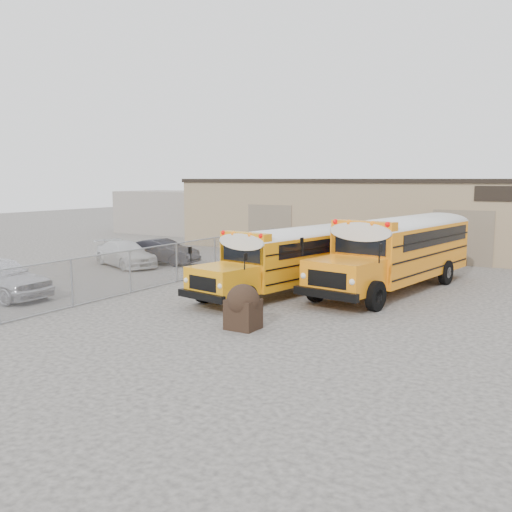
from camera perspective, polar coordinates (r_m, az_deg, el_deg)
The scene contains 9 objects.
ground at distance 20.40m, azimuth -0.03°, elevation -5.50°, with size 120.00×120.00×0.00m, color #393734.
warehouse at distance 38.46m, azimuth 15.61°, elevation 4.02°, with size 30.20×10.20×4.67m.
chainlink_fence at distance 26.06m, azimuth -7.94°, elevation -0.66°, with size 0.07×18.07×1.81m.
distant_building_left at distance 50.70m, azimuth -8.50°, elevation 4.40°, with size 8.00×6.00×3.60m, color gray.
school_bus_left at distance 28.18m, azimuth 10.47°, elevation 1.28°, with size 3.88×9.50×2.71m.
school_bus_right at distance 30.89m, azimuth 19.19°, elevation 1.98°, with size 4.08×10.92×3.12m.
tarp_bundle at distance 17.83m, azimuth -1.30°, elevation -5.03°, with size 1.05×1.05×1.43m.
car_white at distance 31.38m, azimuth -12.93°, elevation 0.20°, with size 1.87×4.59×1.33m, color silver.
car_dark at distance 31.82m, azimuth -9.35°, elevation 0.43°, with size 1.44×4.13×1.36m, color black.
Camera 1 is at (10.28, -17.00, 4.66)m, focal length 40.00 mm.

